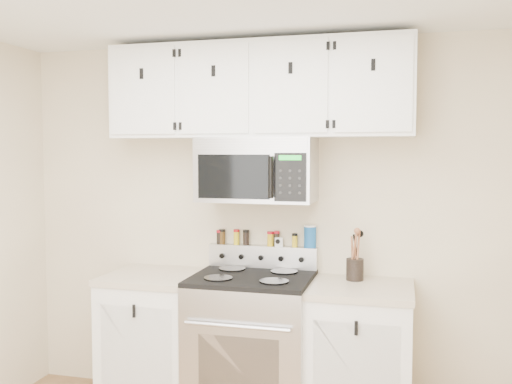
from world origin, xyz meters
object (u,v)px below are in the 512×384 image
Objects in this scene: range at (252,346)px; salt_canister at (310,236)px; utensil_crock at (355,268)px; microwave at (257,170)px.

salt_canister is at bearing 40.58° from range.
salt_canister reaches higher than utensil_crock.
microwave is 2.33× the size of utensil_crock.
salt_canister reaches higher than range.
range is 7.18× the size of salt_canister.
utensil_crock is 2.12× the size of salt_canister.
salt_canister is at bearing 159.34° from utensil_crock.
utensil_crock is at bearing 14.41° from range.
microwave is 0.90m from utensil_crock.
range is 1.45× the size of microwave.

